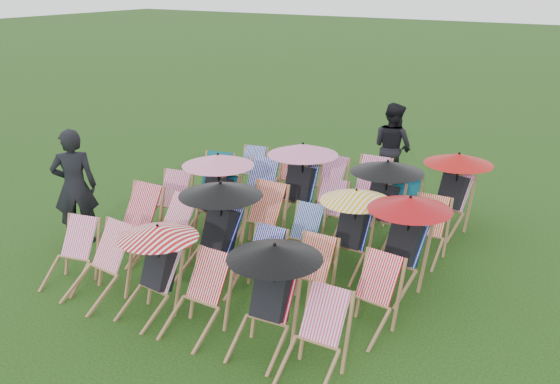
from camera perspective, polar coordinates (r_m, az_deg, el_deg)
The scene contains 33 objects.
ground at distance 9.68m, azimuth -0.59°, elevation -5.93°, with size 100.00×100.00×0.00m, color black.
deckchair_0 at distance 9.20m, azimuth -18.66°, elevation -5.42°, with size 0.74×0.91×0.88m.
deckchair_1 at distance 8.66m, azimuth -16.32°, elevation -6.41°, with size 0.72×0.95×0.97m.
deckchair_2 at distance 8.03m, azimuth -11.58°, elevation -6.92°, with size 1.02×1.07×1.21m.
deckchair_3 at distance 7.66m, azimuth -7.65°, elevation -9.52°, with size 0.62×0.86×0.93m.
deckchair_4 at distance 7.15m, azimuth -1.17°, elevation -9.54°, with size 1.09×1.16×1.30m.
deckchair_5 at distance 6.85m, azimuth 3.13°, elevation -13.24°, with size 0.62×0.85×0.90m.
deckchair_6 at distance 9.84m, azimuth -13.50°, elevation -2.77°, with size 0.70×0.97×1.03m.
deckchair_7 at distance 9.40m, azimuth -10.51°, elevation -3.74°, with size 0.80×1.01×0.99m.
deckchair_8 at distance 8.86m, azimuth -6.05°, elevation -3.32°, with size 1.18×1.25×1.40m.
deckchair_9 at distance 8.44m, azimuth -2.17°, elevation -6.66°, with size 0.58×0.81×0.87m.
deckchair_10 at distance 8.14m, azimuth 2.49°, elevation -7.67°, with size 0.61×0.83×0.88m.
deckchair_11 at distance 7.69m, azimuth 8.06°, elevation -9.51°, with size 0.68×0.89×0.90m.
deckchair_12 at distance 10.68m, azimuth -10.26°, elevation -1.03°, with size 0.75×0.95×0.94m.
deckchair_13 at distance 10.21m, azimuth -6.15°, elevation -0.21°, with size 1.17×1.22×1.39m.
deckchair_14 at distance 9.76m, azimuth -2.02°, elevation -2.53°, with size 0.68×0.94×1.00m.
deckchair_15 at distance 9.34m, azimuth 1.83°, elevation -4.10°, with size 0.57×0.78×0.83m.
deckchair_16 at distance 9.03m, azimuth 6.36°, elevation -3.45°, with size 1.04×1.08×1.24m.
deckchair_17 at distance 8.58m, azimuth 10.95°, elevation -4.56°, with size 1.13×1.21×1.34m.
deckchair_18 at distance 11.54m, azimuth -6.32°, elevation 0.83°, with size 0.81×1.00×0.97m.
deckchair_19 at distance 11.04m, azimuth -2.23°, elevation 0.15°, with size 0.77×1.00×1.00m.
deckchair_20 at distance 10.62m, azimuth 1.60°, elevation 0.81°, with size 1.20×1.28×1.43m.
deckchair_21 at distance 10.29m, azimuth 4.21°, elevation -1.74°, with size 0.64×0.85×0.87m.
deckchair_22 at distance 9.98m, azimuth 9.13°, elevation -0.86°, with size 1.16×1.21×1.38m.
deckchair_23 at distance 9.71m, azimuth 13.11°, elevation -3.46°, with size 0.62×0.85×0.91m.
deckchair_24 at distance 12.36m, azimuth -2.90°, elevation 1.91°, with size 0.69×0.87×0.85m.
deckchair_25 at distance 11.88m, azimuth 0.66°, elevation 1.43°, with size 0.63×0.88×0.94m.
deckchair_26 at distance 11.50m, azimuth 4.21°, elevation 0.69°, with size 0.61×0.85×0.92m.
deckchair_27 at distance 11.18m, azimuth 7.89°, elevation 0.25°, with size 0.71×0.96×1.01m.
deckchair_28 at distance 11.04m, azimuth 11.23°, elevation -0.70°, with size 0.64×0.82×0.83m.
deckchair_29 at distance 10.76m, azimuth 15.31°, elevation 0.09°, with size 1.13×1.21×1.34m.
person_left at distance 10.39m, azimuth -18.27°, elevation 0.47°, with size 0.69×0.45×1.89m, color black.
person_rear at distance 12.50m, azimuth 10.25°, elevation 4.04°, with size 0.87×0.67×1.78m, color black.
Camera 1 is at (4.72, -7.36, 4.15)m, focal length 40.00 mm.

